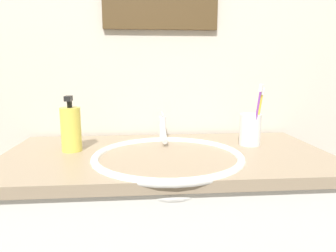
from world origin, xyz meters
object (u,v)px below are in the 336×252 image
object	(u,v)px
toothbrush_yellow	(259,113)
toothbrush_cup	(250,130)
toothbrush_purple	(257,112)
soap_dispenser	(71,129)
faucet	(164,130)

from	to	relation	value
toothbrush_yellow	toothbrush_cup	bearing A→B (deg)	132.63
toothbrush_cup	toothbrush_purple	size ratio (longest dim) A/B	0.52
toothbrush_cup	toothbrush_yellow	xyz separation A→B (m)	(0.02, -0.02, 0.06)
toothbrush_purple	soap_dispenser	bearing A→B (deg)	179.67
toothbrush_purple	toothbrush_yellow	distance (m)	0.02
faucet	toothbrush_yellow	distance (m)	0.34
soap_dispenser	faucet	bearing A→B (deg)	20.54
toothbrush_purple	toothbrush_yellow	xyz separation A→B (m)	(0.01, 0.01, -0.01)
faucet	soap_dispenser	bearing A→B (deg)	-159.46
toothbrush_cup	toothbrush_yellow	world-z (taller)	toothbrush_yellow
toothbrush_purple	soap_dispenser	world-z (taller)	toothbrush_purple
toothbrush_cup	toothbrush_yellow	bearing A→B (deg)	-47.37
faucet	toothbrush_yellow	xyz separation A→B (m)	(0.32, -0.11, 0.07)
faucet	soap_dispenser	world-z (taller)	soap_dispenser
faucet	toothbrush_purple	distance (m)	0.34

